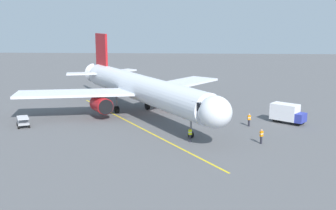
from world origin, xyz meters
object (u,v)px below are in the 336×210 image
Objects in this scene: airplane at (140,88)px; box_truck_portside at (288,113)px; ground_crew_wing_walker at (249,120)px; baggage_cart_near_nose at (23,122)px; ground_crew_marshaller at (261,136)px; ground_crew_loader at (190,135)px.

airplane reaches higher than box_truck_portside.
ground_crew_wing_walker is 29.94m from baggage_cart_near_nose.
airplane is 7.36× the size of box_truck_portside.
box_truck_portside is at bearing -159.61° from ground_crew_wing_walker.
airplane reaches higher than baggage_cart_near_nose.
ground_crew_wing_walker is at bearing -87.75° from ground_crew_marshaller.
baggage_cart_near_nose is (22.07, -5.70, -0.23)m from ground_crew_loader.
box_truck_portside reaches higher than ground_crew_wing_walker.
baggage_cart_near_nose is at bearing -11.09° from ground_crew_marshaller.
ground_crew_marshaller is 8.12m from ground_crew_loader.
ground_crew_marshaller reaches higher than baggage_cart_near_nose.
ground_crew_loader is 0.58× the size of baggage_cart_near_nose.
airplane is 20.84× the size of ground_crew_loader.
airplane reaches higher than ground_crew_wing_walker.
ground_crew_loader is at bearing 119.06° from airplane.
baggage_cart_near_nose is 35.59m from box_truck_portside.
box_truck_portside is (-35.37, -3.87, 0.73)m from baggage_cart_near_nose.
ground_crew_loader is 0.35× the size of box_truck_portside.
ground_crew_loader is 22.80m from baggage_cart_near_nose.
baggage_cart_near_nose is at bearing 6.24° from box_truck_portside.
ground_crew_wing_walker is (0.30, -7.75, 0.00)m from ground_crew_marshaller.
box_truck_portside reaches higher than baggage_cart_near_nose.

